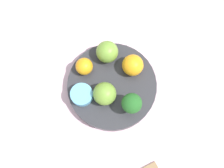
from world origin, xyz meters
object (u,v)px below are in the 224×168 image
(apple_red, at_px, (106,95))
(apple_green, at_px, (107,52))
(bowl, at_px, (112,87))
(orange_back, at_px, (133,65))
(orange_front, at_px, (84,66))
(small_cup, at_px, (82,95))
(broccoli, at_px, (132,104))

(apple_red, xyz_separation_m, apple_green, (-0.05, 0.09, -0.00))
(bowl, relative_size, orange_back, 4.23)
(apple_green, height_order, orange_front, apple_green)
(bowl, xyz_separation_m, apple_green, (-0.05, 0.06, 0.04))
(apple_red, relative_size, small_cup, 1.03)
(broccoli, height_order, apple_green, broccoli)
(bowl, bearing_deg, orange_back, 72.23)
(apple_red, height_order, apple_green, apple_red)
(bowl, relative_size, broccoli, 3.22)
(orange_front, distance_m, orange_back, 0.11)
(broccoli, relative_size, orange_back, 1.32)
(apple_green, bearing_deg, orange_back, 2.84)
(apple_red, bearing_deg, small_cup, -151.69)
(apple_green, relative_size, small_cup, 1.01)
(broccoli, xyz_separation_m, orange_back, (-0.04, 0.08, -0.02))
(apple_red, distance_m, apple_green, 0.10)
(broccoli, xyz_separation_m, apple_red, (-0.06, -0.01, -0.01))
(broccoli, bearing_deg, apple_green, 144.98)
(orange_front, bearing_deg, orange_back, 32.15)
(apple_green, bearing_deg, bowl, -49.67)
(bowl, bearing_deg, broccoli, -18.85)
(orange_front, relative_size, small_cup, 0.78)
(broccoli, bearing_deg, orange_back, 118.63)
(apple_green, xyz_separation_m, small_cup, (0.00, -0.11, -0.01))
(broccoli, height_order, orange_front, broccoli)
(broccoli, xyz_separation_m, small_cup, (-0.11, -0.04, -0.03))
(small_cup, bearing_deg, orange_front, 117.19)
(apple_green, relative_size, orange_front, 1.29)
(orange_front, bearing_deg, bowl, -0.26)
(small_cup, bearing_deg, orange_back, 61.32)
(orange_front, bearing_deg, small_cup, -62.81)
(apple_green, distance_m, orange_back, 0.07)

